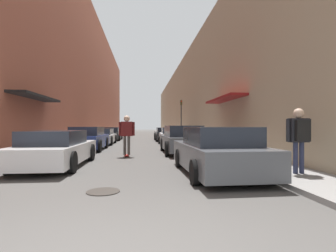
{
  "coord_description": "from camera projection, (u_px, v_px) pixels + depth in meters",
  "views": [
    {
      "loc": [
        0.44,
        -2.46,
        1.4
      ],
      "look_at": [
        1.82,
        11.48,
        1.39
      ],
      "focal_mm": 28.0,
      "sensor_mm": 36.0,
      "label": 1
    }
  ],
  "objects": [
    {
      "name": "ground",
      "position": [
        138.0,
        138.0,
        29.15
      ],
      "size": [
        147.84,
        147.84,
        0.0
      ],
      "primitive_type": "plane",
      "color": "#4C4947"
    },
    {
      "name": "curb_strip_left",
      "position": [
        105.0,
        136.0,
        35.39
      ],
      "size": [
        1.8,
        67.2,
        0.12
      ],
      "color": "gray",
      "rests_on": "ground"
    },
    {
      "name": "curb_strip_right",
      "position": [
        172.0,
        136.0,
        36.29
      ],
      "size": [
        1.8,
        67.2,
        0.12
      ],
      "color": "gray",
      "rests_on": "ground"
    },
    {
      "name": "building_row_left",
      "position": [
        83.0,
        77.0,
        35.1
      ],
      "size": [
        4.9,
        67.2,
        15.96
      ],
      "color": "brown",
      "rests_on": "ground"
    },
    {
      "name": "building_row_right",
      "position": [
        192.0,
        101.0,
        36.57
      ],
      "size": [
        4.9,
        67.2,
        9.74
      ],
      "color": "tan",
      "rests_on": "ground"
    },
    {
      "name": "parked_car_left_0",
      "position": [
        57.0,
        149.0,
        8.99
      ],
      "size": [
        1.95,
        4.76,
        1.24
      ],
      "color": "silver",
      "rests_on": "ground"
    },
    {
      "name": "parked_car_left_1",
      "position": [
        88.0,
        139.0,
        14.96
      ],
      "size": [
        1.87,
        4.27,
        1.35
      ],
      "color": "navy",
      "rests_on": "ground"
    },
    {
      "name": "parked_car_left_2",
      "position": [
        102.0,
        137.0,
        19.92
      ],
      "size": [
        1.86,
        4.38,
        1.2
      ],
      "color": "silver",
      "rests_on": "ground"
    },
    {
      "name": "parked_car_left_3",
      "position": [
        111.0,
        134.0,
        25.71
      ],
      "size": [
        1.95,
        4.72,
        1.27
      ],
      "color": "#232326",
      "rests_on": "ground"
    },
    {
      "name": "parked_car_right_0",
      "position": [
        217.0,
        152.0,
        7.55
      ],
      "size": [
        2.03,
        4.41,
        1.37
      ],
      "color": "#515459",
      "rests_on": "ground"
    },
    {
      "name": "parked_car_right_1",
      "position": [
        182.0,
        140.0,
        13.42
      ],
      "size": [
        1.99,
        4.52,
        1.41
      ],
      "color": "#515459",
      "rests_on": "ground"
    },
    {
      "name": "parked_car_right_2",
      "position": [
        173.0,
        136.0,
        19.2
      ],
      "size": [
        1.98,
        4.23,
        1.29
      ],
      "color": "silver",
      "rests_on": "ground"
    },
    {
      "name": "parked_car_right_3",
      "position": [
        166.0,
        134.0,
        24.9
      ],
      "size": [
        2.07,
        4.7,
        1.25
      ],
      "color": "#232326",
      "rests_on": "ground"
    },
    {
      "name": "skateboarder",
      "position": [
        127.0,
        131.0,
        11.9
      ],
      "size": [
        0.72,
        0.78,
        1.87
      ],
      "color": "#B2231E",
      "rests_on": "ground"
    },
    {
      "name": "manhole_cover",
      "position": [
        103.0,
        192.0,
        5.54
      ],
      "size": [
        0.7,
        0.7,
        0.02
      ],
      "color": "#332D28",
      "rests_on": "ground"
    },
    {
      "name": "traffic_light",
      "position": [
        181.0,
        115.0,
        23.96
      ],
      "size": [
        0.16,
        0.22,
        3.64
      ],
      "color": "#2D2D2D",
      "rests_on": "curb_strip_right"
    },
    {
      "name": "pedestrian",
      "position": [
        299.0,
        133.0,
        7.0
      ],
      "size": [
        0.7,
        0.38,
        1.75
      ],
      "color": "#2D3351",
      "rests_on": "curb_strip_right"
    }
  ]
}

